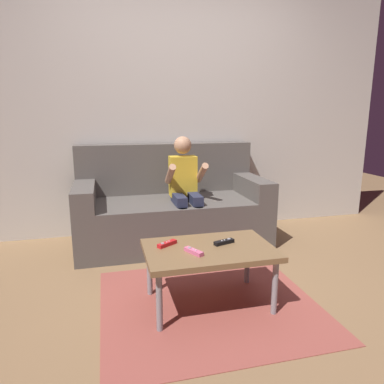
{
  "coord_description": "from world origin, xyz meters",
  "views": [
    {
      "loc": [
        -0.74,
        -1.93,
        1.19
      ],
      "look_at": [
        -0.09,
        0.63,
        0.61
      ],
      "focal_mm": 32.92,
      "sensor_mm": 36.0,
      "label": 1
    }
  ],
  "objects_px": {
    "couch": "(171,209)",
    "person_seated_on_couch": "(185,186)",
    "coffee_table": "(209,253)",
    "game_remote_red_near_edge": "(167,244)",
    "game_remote_black_center": "(224,242)",
    "game_remote_pink_far_corner": "(194,251)"
  },
  "relations": [
    {
      "from": "couch",
      "to": "game_remote_black_center",
      "type": "xyz_separation_m",
      "value": [
        0.12,
        -1.16,
        0.08
      ]
    },
    {
      "from": "game_remote_pink_far_corner",
      "to": "couch",
      "type": "bearing_deg",
      "value": 85.28
    },
    {
      "from": "person_seated_on_couch",
      "to": "game_remote_black_center",
      "type": "bearing_deg",
      "value": -88.19
    },
    {
      "from": "game_remote_red_near_edge",
      "to": "couch",
      "type": "bearing_deg",
      "value": 77.92
    },
    {
      "from": "couch",
      "to": "person_seated_on_couch",
      "type": "distance_m",
      "value": 0.33
    },
    {
      "from": "person_seated_on_couch",
      "to": "game_remote_red_near_edge",
      "type": "relative_size",
      "value": 7.32
    },
    {
      "from": "game_remote_pink_far_corner",
      "to": "game_remote_red_near_edge",
      "type": "bearing_deg",
      "value": 128.81
    },
    {
      "from": "person_seated_on_couch",
      "to": "couch",
      "type": "bearing_deg",
      "value": 116.52
    },
    {
      "from": "coffee_table",
      "to": "game_remote_red_near_edge",
      "type": "height_order",
      "value": "game_remote_red_near_edge"
    },
    {
      "from": "coffee_table",
      "to": "game_remote_red_near_edge",
      "type": "bearing_deg",
      "value": 158.88
    },
    {
      "from": "couch",
      "to": "person_seated_on_couch",
      "type": "bearing_deg",
      "value": -63.48
    },
    {
      "from": "game_remote_black_center",
      "to": "game_remote_pink_far_corner",
      "type": "distance_m",
      "value": 0.25
    },
    {
      "from": "couch",
      "to": "coffee_table",
      "type": "bearing_deg",
      "value": -89.37
    },
    {
      "from": "game_remote_pink_far_corner",
      "to": "game_remote_black_center",
      "type": "bearing_deg",
      "value": 24.87
    },
    {
      "from": "game_remote_red_near_edge",
      "to": "person_seated_on_couch",
      "type": "bearing_deg",
      "value": 70.22
    },
    {
      "from": "game_remote_black_center",
      "to": "game_remote_pink_far_corner",
      "type": "relative_size",
      "value": 1.02
    },
    {
      "from": "game_remote_black_center",
      "to": "couch",
      "type": "bearing_deg",
      "value": 96.11
    },
    {
      "from": "person_seated_on_couch",
      "to": "coffee_table",
      "type": "relative_size",
      "value": 1.25
    },
    {
      "from": "game_remote_red_near_edge",
      "to": "game_remote_pink_far_corner",
      "type": "bearing_deg",
      "value": -51.19
    },
    {
      "from": "person_seated_on_couch",
      "to": "game_remote_black_center",
      "type": "relative_size",
      "value": 6.94
    },
    {
      "from": "coffee_table",
      "to": "game_remote_red_near_edge",
      "type": "distance_m",
      "value": 0.27
    },
    {
      "from": "couch",
      "to": "coffee_table",
      "type": "height_order",
      "value": "couch"
    }
  ]
}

